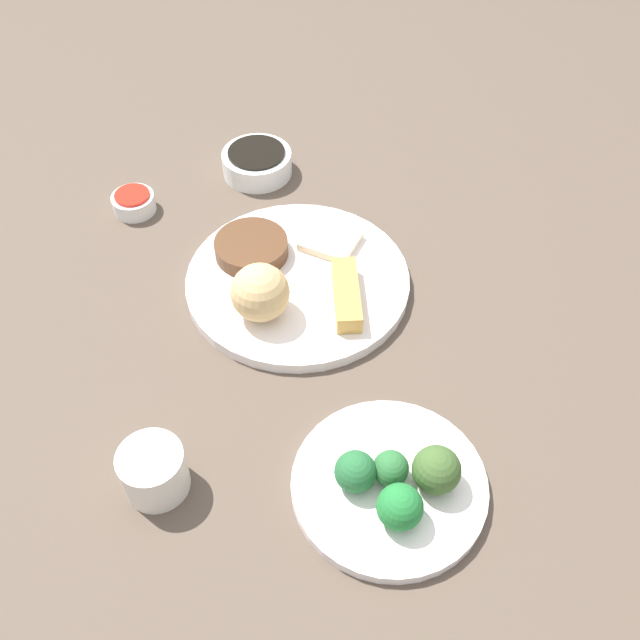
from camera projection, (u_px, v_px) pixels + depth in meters
tabletop at (293, 309)px, 0.95m from camera, size 2.20×2.20×0.02m
main_plate at (298, 281)px, 0.96m from camera, size 0.29×0.29×0.02m
rice_scoop at (260, 293)px, 0.88m from camera, size 0.07×0.07×0.07m
spring_roll at (346, 295)px, 0.91m from camera, size 0.03×0.11×0.03m
crab_rangoon_wonton at (331, 241)px, 0.99m from camera, size 0.09×0.09×0.01m
stir_fry_heap at (251, 248)px, 0.97m from camera, size 0.10×0.10×0.02m
broccoli_plate at (389, 485)px, 0.76m from camera, size 0.21×0.21×0.01m
broccoli_floret_0 at (391, 468)px, 0.75m from camera, size 0.04×0.04×0.04m
broccoli_floret_1 at (355, 472)px, 0.74m from camera, size 0.04×0.04×0.04m
broccoli_floret_2 at (400, 507)px, 0.71m from camera, size 0.05×0.05×0.05m
broccoli_floret_3 at (436, 470)px, 0.74m from camera, size 0.05×0.05×0.05m
soy_sauce_bowl at (257, 163)px, 1.11m from camera, size 0.11×0.11×0.04m
soy_sauce_bowl_liquid at (256, 152)px, 1.09m from camera, size 0.09×0.09×0.00m
sauce_ramekin_sweet_and_sour at (134, 203)px, 1.05m from camera, size 0.06×0.06×0.03m
sauce_ramekin_sweet_and_sour_liquid at (132, 195)px, 1.04m from camera, size 0.05×0.05×0.00m
teacup at (154, 471)px, 0.75m from camera, size 0.07×0.07×0.06m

